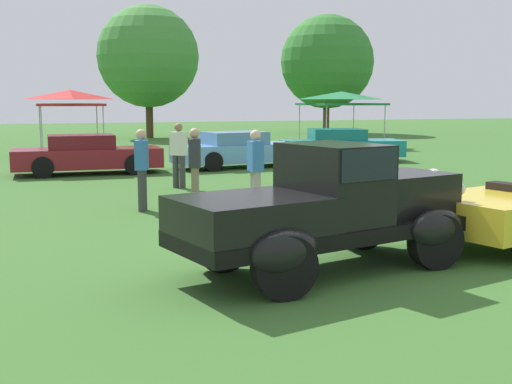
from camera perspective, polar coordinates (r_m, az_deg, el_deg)
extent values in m
plane|color=#386628|center=(8.91, 6.43, -6.61)|extent=(120.00, 120.00, 0.00)
cube|color=black|center=(8.57, 6.24, -3.36)|extent=(4.40, 2.33, 0.20)
cube|color=black|center=(9.33, 12.26, -0.19)|extent=(1.75, 1.40, 0.60)
ellipsoid|color=silver|center=(9.91, 15.52, 0.06)|extent=(0.27, 0.54, 0.68)
cube|color=black|center=(8.54, 6.90, 0.81)|extent=(1.28, 1.56, 1.04)
cube|color=black|center=(8.51, 6.94, 2.81)|extent=(1.20, 1.57, 0.40)
cube|color=black|center=(7.83, -0.47, -2.16)|extent=(2.08, 1.77, 0.48)
ellipsoid|color=black|center=(9.95, 9.55, -1.82)|extent=(0.98, 0.55, 0.52)
ellipsoid|color=black|center=(8.95, 15.76, -3.12)|extent=(0.98, 0.55, 0.52)
ellipsoid|color=black|center=(8.50, -3.07, -3.41)|extent=(0.98, 0.55, 0.52)
ellipsoid|color=black|center=(7.31, 2.57, -5.32)|extent=(0.98, 0.55, 0.52)
sphere|color=silver|center=(10.22, 13.88, 0.82)|extent=(0.18, 0.18, 0.18)
sphere|color=silver|center=(9.65, 17.66, 0.24)|extent=(0.18, 0.18, 0.18)
cylinder|color=black|center=(9.98, 9.52, -2.83)|extent=(0.76, 0.24, 0.76)
cylinder|color=black|center=(8.99, 15.72, -4.24)|extent=(0.76, 0.24, 0.76)
cylinder|color=black|center=(8.54, -3.06, -4.60)|extent=(0.76, 0.24, 0.76)
cylinder|color=black|center=(7.35, 2.56, -6.69)|extent=(0.76, 0.24, 0.76)
cylinder|color=black|center=(10.70, 16.47, -2.60)|extent=(0.66, 0.20, 0.66)
cube|color=maroon|center=(20.60, -14.77, 2.96)|extent=(4.52, 1.79, 0.60)
cube|color=maroon|center=(20.55, -15.32, 4.33)|extent=(2.01, 1.49, 0.44)
cylinder|color=black|center=(19.98, -10.75, 2.42)|extent=(0.64, 0.22, 0.64)
cylinder|color=black|center=(19.80, -18.48, 2.09)|extent=(0.64, 0.22, 0.64)
cube|color=#669EDB|center=(21.89, -1.48, 3.52)|extent=(4.67, 2.29, 0.60)
cube|color=#517EAF|center=(21.78, -1.91, 4.81)|extent=(2.15, 1.70, 0.44)
cylinder|color=black|center=(21.87, 2.58, 3.03)|extent=(0.64, 0.22, 0.64)
cylinder|color=black|center=(20.64, -3.86, 2.72)|extent=(0.64, 0.22, 0.64)
cube|color=teal|center=(24.33, 7.62, 3.91)|extent=(4.74, 2.63, 0.60)
cube|color=#146A6E|center=(24.25, 7.23, 5.09)|extent=(2.24, 1.84, 0.44)
cylinder|color=black|center=(23.98, 11.19, 3.34)|extent=(0.64, 0.22, 0.64)
cylinder|color=black|center=(23.28, 4.89, 3.32)|extent=(0.64, 0.22, 0.64)
cylinder|color=#383838|center=(13.29, -10.15, 0.09)|extent=(0.16, 0.16, 0.86)
cylinder|color=#383838|center=(13.49, -10.04, 0.21)|extent=(0.16, 0.16, 0.86)
cube|color=#336BB2|center=(13.31, -10.17, 3.26)|extent=(0.35, 0.45, 0.60)
sphere|color=tan|center=(13.28, -10.21, 5.07)|extent=(0.22, 0.22, 0.22)
cylinder|color=#9E998E|center=(13.00, -0.18, 0.04)|extent=(0.16, 0.16, 0.86)
cylinder|color=#9E998E|center=(12.81, 0.08, -0.08)|extent=(0.16, 0.16, 0.86)
cube|color=#336BB2|center=(12.82, -0.05, 3.21)|extent=(0.26, 0.41, 0.60)
sphere|color=beige|center=(12.79, -0.05, 5.09)|extent=(0.22, 0.22, 0.22)
cylinder|color=#383838|center=(16.74, -6.58, 1.80)|extent=(0.16, 0.16, 0.86)
cylinder|color=#383838|center=(16.84, -7.16, 1.83)|extent=(0.16, 0.16, 0.86)
cube|color=silver|center=(16.72, -6.92, 4.30)|extent=(0.45, 0.45, 0.60)
sphere|color=#936B4C|center=(16.70, -6.94, 5.74)|extent=(0.22, 0.22, 0.22)
cylinder|color=#7F7056|center=(13.83, -5.42, 0.49)|extent=(0.16, 0.16, 0.86)
cylinder|color=#7F7056|center=(13.63, -5.47, 0.38)|extent=(0.16, 0.16, 0.86)
cube|color=#2D2D33|center=(13.65, -5.48, 3.47)|extent=(0.35, 0.45, 0.60)
sphere|color=tan|center=(13.62, -5.51, 5.23)|extent=(0.22, 0.22, 0.22)
cylinder|color=#B7B7BC|center=(28.90, -13.96, 5.44)|extent=(0.05, 0.05, 2.05)
cylinder|color=#B7B7BC|center=(26.55, -13.41, 5.24)|extent=(0.05, 0.05, 2.05)
cylinder|color=#B7B7BC|center=(28.75, -18.68, 5.24)|extent=(0.05, 0.05, 2.05)
cylinder|color=#B7B7BC|center=(26.38, -18.55, 5.03)|extent=(0.05, 0.05, 2.05)
cube|color=red|center=(27.59, -16.24, 7.48)|extent=(2.63, 2.63, 0.10)
pyramid|color=red|center=(27.59, -16.27, 8.35)|extent=(2.58, 2.58, 0.38)
cylinder|color=#B7B7BC|center=(33.54, 8.68, 5.93)|extent=(0.05, 0.05, 2.05)
cylinder|color=#B7B7BC|center=(30.90, 11.40, 5.68)|extent=(0.05, 0.05, 2.05)
cylinder|color=#B7B7BC|center=(32.19, 3.89, 5.91)|extent=(0.05, 0.05, 2.05)
cylinder|color=#B7B7BC|center=(29.43, 6.29, 5.68)|extent=(0.05, 0.05, 2.05)
cube|color=#1E703D|center=(31.45, 7.60, 7.77)|extent=(3.39, 3.39, 0.10)
pyramid|color=#1E703D|center=(31.45, 7.62, 8.53)|extent=(3.32, 3.32, 0.38)
cylinder|color=#47331E|center=(39.87, -9.48, 7.09)|extent=(0.44, 0.44, 3.23)
sphere|color=#428938|center=(39.95, -9.60, 11.82)|extent=(6.12, 6.12, 6.12)
cylinder|color=brown|center=(45.26, 6.28, 7.22)|extent=(0.44, 0.44, 3.16)
sphere|color=#337A2D|center=(45.34, 6.35, 11.46)|extent=(6.43, 6.43, 6.43)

